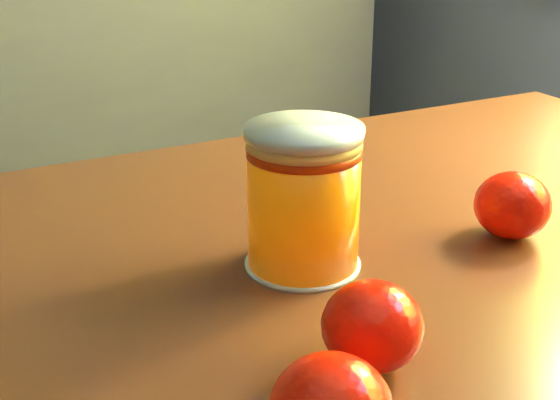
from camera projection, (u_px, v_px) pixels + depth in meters
table at (387, 351)px, 0.66m from camera, size 1.05×0.81×0.72m
juice_glass at (303, 199)px, 0.58m from camera, size 0.09×0.09×0.11m
orange_front at (372, 326)px, 0.47m from camera, size 0.07×0.07×0.05m
orange_back at (512, 205)px, 0.64m from camera, size 0.07×0.07×0.06m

